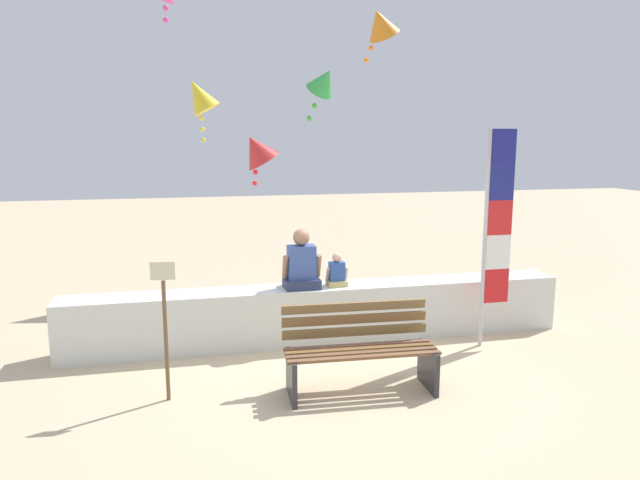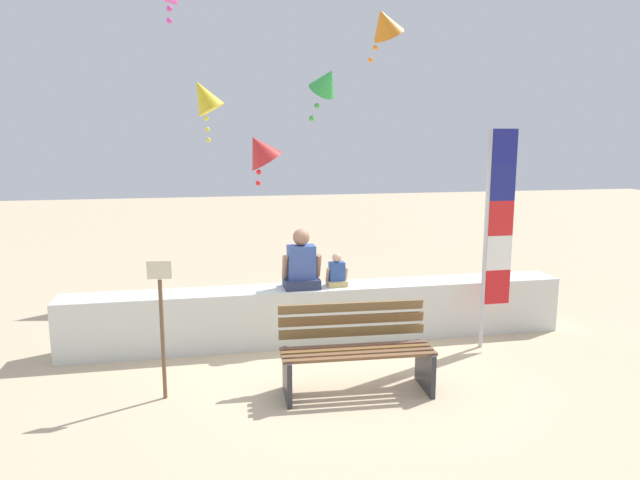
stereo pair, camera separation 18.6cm
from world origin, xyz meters
name	(u,v)px [view 2 (the right image)]	position (x,y,z in m)	size (l,w,h in m)	color
ground_plane	(337,367)	(0.00, 0.00, 0.00)	(40.00, 40.00, 0.00)	#CFB691
seawall_ledge	(321,313)	(0.00, 0.90, 0.36)	(6.44, 0.53, 0.73)	silver
park_bench	(356,352)	(0.05, -0.65, 0.41)	(1.59, 0.68, 0.88)	brown
person_adult	(301,265)	(-0.26, 0.88, 1.02)	(0.49, 0.36, 0.76)	#293252
person_child	(337,273)	(0.20, 0.88, 0.90)	(0.28, 0.21, 0.43)	tan
flag_banner	(495,227)	(2.04, 0.27, 1.53)	(0.38, 0.05, 2.71)	#B7B7BC
kite_yellow	(204,96)	(-1.37, 3.81, 3.27)	(0.71, 0.71, 1.10)	yellow
kite_orange	(385,23)	(1.49, 3.17, 4.40)	(0.83, 0.78, 0.89)	orange
kite_green	(327,81)	(0.36, 2.28, 3.40)	(0.64, 0.68, 0.85)	green
kite_red	(260,149)	(-0.57, 2.80, 2.42)	(0.70, 0.62, 0.90)	red
sign_post	(162,319)	(-1.89, -0.46, 0.83)	(0.24, 0.05, 1.42)	brown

